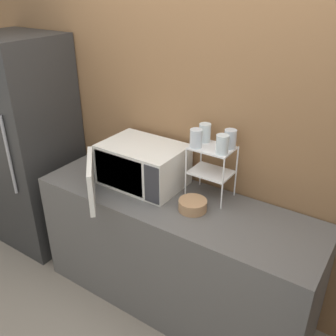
{
  "coord_description": "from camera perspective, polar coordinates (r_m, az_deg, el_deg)",
  "views": [
    {
      "loc": [
        1.13,
        -1.45,
        2.2
      ],
      "look_at": [
        -0.07,
        0.34,
        1.09
      ],
      "focal_mm": 40.0,
      "sensor_mm": 36.0,
      "label": 1
    }
  ],
  "objects": [
    {
      "name": "ground_plane",
      "position": [
        2.86,
        -2.85,
        -22.92
      ],
      "size": [
        12.0,
        12.0,
        0.0
      ],
      "primitive_type": "plane",
      "color": "gray"
    },
    {
      "name": "wall_back",
      "position": [
        2.55,
        5.32,
        6.52
      ],
      "size": [
        8.0,
        0.06,
        2.6
      ],
      "color": "olive",
      "rests_on": "ground_plane"
    },
    {
      "name": "counter",
      "position": [
        2.73,
        0.88,
        -12.81
      ],
      "size": [
        1.97,
        0.62,
        0.88
      ],
      "color": "#595654",
      "rests_on": "ground_plane"
    },
    {
      "name": "microwave",
      "position": [
        2.6,
        -4.21,
        0.42
      ],
      "size": [
        0.58,
        0.73,
        0.29
      ],
      "color": "silver",
      "rests_on": "counter"
    },
    {
      "name": "dish_rack",
      "position": [
        2.41,
        6.67,
        0.97
      ],
      "size": [
        0.27,
        0.21,
        0.36
      ],
      "color": "white",
      "rests_on": "counter"
    },
    {
      "name": "glass_front_left",
      "position": [
        2.33,
        4.29,
        4.53
      ],
      "size": [
        0.08,
        0.08,
        0.12
      ],
      "color": "silver",
      "rests_on": "dish_rack"
    },
    {
      "name": "glass_back_right",
      "position": [
        2.35,
        9.45,
        4.39
      ],
      "size": [
        0.08,
        0.08,
        0.12
      ],
      "color": "silver",
      "rests_on": "dish_rack"
    },
    {
      "name": "glass_front_right",
      "position": [
        2.26,
        8.27,
        3.59
      ],
      "size": [
        0.08,
        0.08,
        0.12
      ],
      "color": "silver",
      "rests_on": "dish_rack"
    },
    {
      "name": "glass_back_left",
      "position": [
        2.43,
        5.64,
        5.39
      ],
      "size": [
        0.08,
        0.08,
        0.12
      ],
      "color": "silver",
      "rests_on": "dish_rack"
    },
    {
      "name": "bowl",
      "position": [
        2.36,
        3.78,
        -5.69
      ],
      "size": [
        0.18,
        0.18,
        0.07
      ],
      "color": "#AD7F56",
      "rests_on": "counter"
    },
    {
      "name": "refrigerator",
      "position": [
        3.4,
        -20.43,
        3.12
      ],
      "size": [
        0.7,
        0.65,
        1.82
      ],
      "color": "#2D2D2D",
      "rests_on": "ground_plane"
    }
  ]
}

